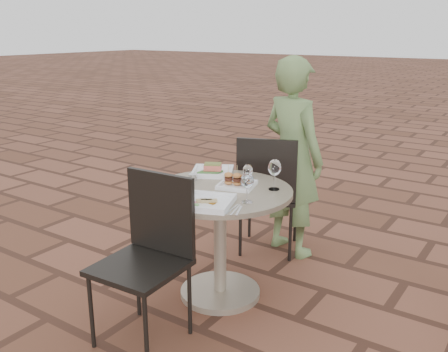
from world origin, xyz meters
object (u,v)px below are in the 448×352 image
Objects in this scene: chair_far at (268,186)px; chair_near at (150,244)px; cafe_table at (220,226)px; diner at (293,158)px; plate_salmon at (213,171)px; plate_tuna at (206,202)px; plate_sliders at (237,182)px.

chair_near is (-0.02, -1.29, 0.00)m from chair_far.
diner is at bearing 86.41° from cafe_table.
cafe_table is 0.60× the size of diner.
diner reaches higher than plate_salmon.
chair_far is 0.28m from diner.
chair_near is 2.56× the size of plate_tuna.
plate_salmon is 0.63m from plate_tuna.
chair_near is at bearing 68.68° from chair_far.
plate_sliders is at bearing 75.05° from chair_near.
chair_far is at bearing 86.41° from chair_near.
diner is at bearing 65.03° from plate_salmon.
chair_far reaches higher than plate_sliders.
chair_far is at bearing 99.15° from plate_tuna.
chair_far reaches higher than cafe_table.
diner is at bearing 81.73° from chair_near.
plate_sliders is (0.13, -0.63, 0.21)m from chair_far.
cafe_table is at bearing 78.94° from chair_near.
plate_tuna is (0.04, -0.38, -0.01)m from plate_sliders.
plate_salmon is at bearing 97.93° from chair_near.
chair_far is 3.51× the size of plate_sliders.
diner is 4.12× the size of plate_salmon.
plate_tuna is at bearing 108.93° from diner.
chair_far is 1.29m from chair_near.
cafe_table is 0.97× the size of chair_far.
cafe_table is at bearing 74.44° from chair_far.
plate_sliders is (0.30, -0.16, 0.01)m from plate_salmon.
plate_sliders is at bearing 80.62° from chair_far.
chair_far is (-0.06, 0.73, 0.07)m from cafe_table.
cafe_table is 0.74m from chair_far.
chair_near is at bearing -98.18° from cafe_table.
plate_salmon is 1.38× the size of plate_sliders.
plate_salmon reaches higher than plate_tuna.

